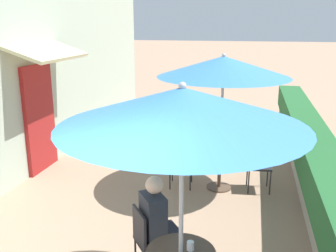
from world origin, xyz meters
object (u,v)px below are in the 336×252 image
(patio_umbrella_near, at_px, (182,107))
(coffee_cup_near, at_px, (190,246))
(cafe_chair_near_left, at_px, (149,237))
(seated_patron_near_left, at_px, (158,222))
(patio_umbrella_mid, at_px, (223,67))
(patio_table_mid, at_px, (220,162))
(cafe_chair_mid_right, at_px, (181,160))
(cafe_chair_mid_left, at_px, (259,161))

(patio_umbrella_near, distance_m, coffee_cup_near, 1.39)
(cafe_chair_near_left, distance_m, coffee_cup_near, 0.75)
(patio_umbrella_near, distance_m, seated_patron_near_left, 1.63)
(cafe_chair_near_left, distance_m, patio_umbrella_mid, 3.15)
(patio_table_mid, relative_size, patio_umbrella_mid, 0.31)
(seated_patron_near_left, distance_m, patio_table_mid, 2.61)
(seated_patron_near_left, relative_size, coffee_cup_near, 13.89)
(patio_table_mid, relative_size, cafe_chair_mid_right, 0.84)
(patio_umbrella_near, bearing_deg, cafe_chair_near_left, 132.68)
(seated_patron_near_left, height_order, cafe_chair_mid_right, seated_patron_near_left)
(patio_table_mid, xyz_separation_m, cafe_chair_mid_left, (0.67, 0.14, 0.02))
(cafe_chair_mid_right, bearing_deg, patio_table_mid, 6.39)
(patio_umbrella_near, xyz_separation_m, cafe_chair_mid_right, (-0.57, 2.99, -1.65))
(cafe_chair_mid_left, relative_size, cafe_chair_mid_right, 1.00)
(cafe_chair_near_left, xyz_separation_m, patio_table_mid, (0.57, 2.63, -0.02))
(cafe_chair_near_left, relative_size, patio_umbrella_mid, 0.37)
(patio_umbrella_mid, xyz_separation_m, cafe_chair_mid_left, (0.67, 0.14, -1.65))
(cafe_chair_near_left, relative_size, seated_patron_near_left, 0.70)
(cafe_chair_near_left, bearing_deg, patio_umbrella_mid, 131.51)
(patio_table_mid, distance_m, patio_umbrella_mid, 1.67)
(seated_patron_near_left, height_order, patio_table_mid, seated_patron_near_left)
(patio_umbrella_near, relative_size, coffee_cup_near, 26.47)
(patio_umbrella_mid, bearing_deg, cafe_chair_near_left, -102.20)
(seated_patron_near_left, relative_size, cafe_chair_mid_left, 1.44)
(cafe_chair_near_left, xyz_separation_m, seated_patron_near_left, (0.09, 0.07, 0.17))
(patio_table_mid, distance_m, cafe_chair_mid_left, 0.69)
(patio_umbrella_near, xyz_separation_m, patio_table_mid, (0.10, 3.13, -1.67))
(cafe_chair_near_left, bearing_deg, cafe_chair_mid_left, 119.53)
(seated_patron_near_left, xyz_separation_m, coffee_cup_near, (0.46, -0.51, 0.09))
(cafe_chair_mid_left, bearing_deg, coffee_cup_near, 72.67)
(coffee_cup_near, xyz_separation_m, cafe_chair_mid_left, (0.69, 3.21, -0.26))
(coffee_cup_near, bearing_deg, cafe_chair_near_left, 140.76)
(patio_umbrella_near, relative_size, cafe_chair_mid_right, 2.74)
(patio_table_mid, xyz_separation_m, patio_umbrella_mid, (0.00, -0.00, 1.67))
(patio_umbrella_near, height_order, cafe_chair_mid_left, patio_umbrella_near)
(seated_patron_near_left, bearing_deg, cafe_chair_mid_left, 120.61)
(patio_table_mid, bearing_deg, patio_umbrella_near, -91.87)
(cafe_chair_mid_left, bearing_deg, seated_patron_near_left, 61.73)
(patio_table_mid, distance_m, cafe_chair_mid_right, 0.69)
(seated_patron_near_left, height_order, patio_umbrella_mid, patio_umbrella_mid)
(cafe_chair_near_left, relative_size, cafe_chair_mid_left, 1.00)
(cafe_chair_near_left, relative_size, coffee_cup_near, 9.67)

